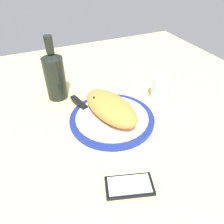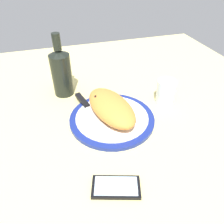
# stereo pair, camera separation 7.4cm
# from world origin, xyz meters

# --- Properties ---
(ground_plane) EXTENTS (1.50, 1.50, 0.03)m
(ground_plane) POSITION_xyz_m (0.00, 0.00, -0.01)
(ground_plane) COLOR #E5D684
(plate) EXTENTS (0.30, 0.30, 0.02)m
(plate) POSITION_xyz_m (0.00, 0.00, 0.01)
(plate) COLOR navy
(plate) RESTS_ON ground_plane
(calzone) EXTENTS (0.27, 0.17, 0.07)m
(calzone) POSITION_xyz_m (0.01, 0.00, 0.05)
(calzone) COLOR orange
(calzone) RESTS_ON plate
(fork) EXTENTS (0.16, 0.03, 0.00)m
(fork) POSITION_xyz_m (0.02, -0.06, 0.02)
(fork) COLOR silver
(fork) RESTS_ON plate
(knife) EXTENTS (0.23, 0.07, 0.01)m
(knife) POSITION_xyz_m (0.09, 0.08, 0.02)
(knife) COLOR silver
(knife) RESTS_ON plate
(smartphone) EXTENTS (0.10, 0.14, 0.01)m
(smartphone) POSITION_xyz_m (-0.26, 0.07, 0.01)
(smartphone) COLOR black
(smartphone) RESTS_ON ground_plane
(water_glass) EXTENTS (0.07, 0.07, 0.09)m
(water_glass) POSITION_xyz_m (0.05, -0.23, 0.04)
(water_glass) COLOR silver
(water_glass) RESTS_ON ground_plane
(wine_bottle) EXTENTS (0.08, 0.08, 0.25)m
(wine_bottle) POSITION_xyz_m (0.23, 0.14, 0.10)
(wine_bottle) COLOR black
(wine_bottle) RESTS_ON ground_plane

